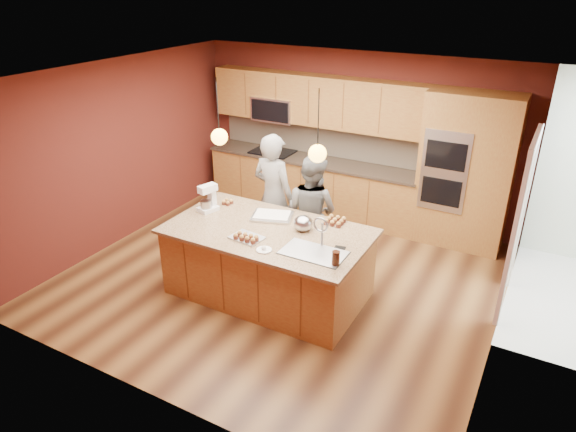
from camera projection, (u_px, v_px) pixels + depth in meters
The scene contains 24 objects.
floor at pixel (282, 277), 7.01m from camera, with size 5.50×5.50×0.00m, color #462715.
ceiling at pixel (280, 76), 5.86m from camera, with size 5.50×5.50×0.00m, color white.
wall_back at pixel (356, 136), 8.42m from camera, with size 5.50×5.50×0.00m, color #521C16.
wall_front at pixel (140, 280), 4.45m from camera, with size 5.50×5.50×0.00m, color #521C16.
wall_left at pixel (120, 153), 7.63m from camera, with size 5.00×5.00×0.00m, color #521C16.
wall_right at pixel (515, 234), 5.24m from camera, with size 5.00×5.00×0.00m, color #521C16.
cabinet_run at pixel (311, 155), 8.67m from camera, with size 3.74×0.64×2.30m.
oven_column at pixel (465, 172), 7.46m from camera, with size 1.30×0.62×2.30m.
doorway_trim at pixel (517, 229), 6.01m from camera, with size 0.08×1.11×2.20m, color silver, non-canonical shape.
pendant_left at pixel (219, 137), 6.10m from camera, with size 0.20×0.20×0.80m.
pendant_right at pixel (317, 153), 5.54m from camera, with size 0.20×0.20×0.80m.
island at pixel (269, 262), 6.47m from camera, with size 2.49×1.40×1.30m.
person_left at pixel (274, 196), 7.24m from camera, with size 0.66×0.44×1.82m, color black.
person_right at pixel (311, 212), 7.03m from camera, with size 0.78×0.61×1.62m, color gray.
stand_mixer at pixel (208, 200), 6.74m from camera, with size 0.25×0.30×0.36m.
sheet_cake at pixel (272, 216), 6.59m from camera, with size 0.60×0.52×0.05m.
cooling_rack at pixel (247, 238), 6.07m from camera, with size 0.38×0.27×0.02m, color silver.
mixing_bowl at pixel (303, 223), 6.24m from camera, with size 0.24×0.24×0.20m, color #ACAEB3.
plate at pixel (264, 250), 5.81m from camera, with size 0.18×0.18×0.01m, color white.
tumbler at pixel (336, 258), 5.49m from camera, with size 0.08×0.08×0.17m, color black.
phone at pixel (340, 248), 5.87m from camera, with size 0.12×0.07×0.01m, color black.
cupcakes_left at pixel (227, 202), 6.97m from camera, with size 0.14×0.14×0.07m, color #BF8940, non-canonical shape.
cupcakes_rack at pixel (246, 237), 6.00m from camera, with size 0.31×0.15×0.07m, color #BF8940, non-canonical shape.
cupcakes_right at pixel (335, 221), 6.43m from camera, with size 0.25×0.25×0.07m, color #BF8940, non-canonical shape.
Camera 1 is at (2.95, -5.20, 3.76)m, focal length 32.00 mm.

